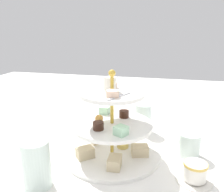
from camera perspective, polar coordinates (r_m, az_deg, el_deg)
name	(u,v)px	position (r m, az deg, el deg)	size (l,w,h in m)	color
ground_plane	(112,155)	(0.73, 0.00, -14.13)	(2.40, 2.40, 0.00)	white
tiered_serving_stand	(112,132)	(0.69, 0.00, -8.71)	(0.29, 0.29, 0.26)	white
water_glass_tall_right	(36,164)	(0.60, -17.99, -15.55)	(0.07, 0.07, 0.12)	silver
water_glass_short_left	(189,145)	(0.75, 18.39, -11.23)	(0.06, 0.06, 0.07)	silver
teacup_with_saucer	(195,172)	(0.64, 19.60, -17.19)	(0.09, 0.09, 0.05)	white
butter_knife_left	(56,129)	(0.92, -13.48, -7.88)	(0.17, 0.01, 0.00)	silver
water_glass_mid_back	(143,118)	(0.87, 7.62, -5.35)	(0.06, 0.06, 0.10)	silver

